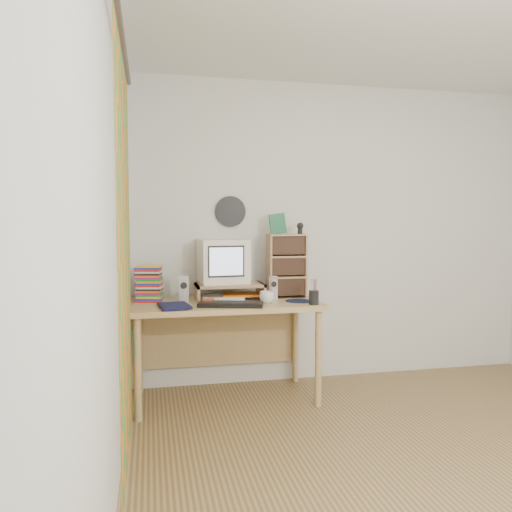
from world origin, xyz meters
name	(u,v)px	position (x,y,z in m)	size (l,w,h in m)	color
floor	(455,474)	(0.00, 0.00, 0.00)	(3.50, 3.50, 0.00)	#9B7D49
back_wall	(337,233)	(0.00, 1.75, 1.25)	(3.50, 3.50, 0.00)	silver
left_wall	(110,244)	(-1.75, 0.00, 1.25)	(3.50, 3.50, 0.00)	silver
curtain	(125,259)	(-1.71, 0.48, 1.15)	(2.20, 2.20, 0.00)	orange
wall_disc	(230,211)	(-0.93, 1.73, 1.43)	(0.25, 0.25, 0.02)	black
desk	(224,317)	(-1.03, 1.44, 0.62)	(1.40, 0.70, 0.75)	tan
monitor_riser	(229,287)	(-0.98, 1.48, 0.84)	(0.52, 0.30, 0.12)	tan
crt_monitor	(224,261)	(-1.02, 1.53, 1.04)	(0.36, 0.36, 0.34)	white
speaker_left	(183,289)	(-1.34, 1.41, 0.85)	(0.07, 0.07, 0.20)	#A5A4A8
speaker_right	(273,287)	(-0.64, 1.45, 0.84)	(0.07, 0.07, 0.18)	#A5A4A8
keyboard	(231,304)	(-1.03, 1.14, 0.77)	(0.46, 0.15, 0.03)	black
dvd_stack	(149,284)	(-1.59, 1.49, 0.88)	(0.18, 0.13, 0.26)	brown
cd_rack	(287,266)	(-0.52, 1.49, 1.00)	(0.30, 0.16, 0.50)	tan
mug	(267,297)	(-0.74, 1.23, 0.79)	(0.11, 0.11, 0.09)	white
diary	(160,305)	(-1.52, 1.17, 0.77)	(0.25, 0.19, 0.05)	#0F1137
mousepad	(299,301)	(-0.49, 1.27, 0.75)	(0.20, 0.20, 0.00)	black
pen_cup	(314,295)	(-0.42, 1.11, 0.82)	(0.07, 0.07, 0.14)	black
papers	(230,296)	(-0.97, 1.49, 0.77)	(0.31, 0.23, 0.04)	silver
red_box	(208,302)	(-1.18, 1.24, 0.77)	(0.09, 0.05, 0.04)	#AC3812
game_box	(278,224)	(-0.59, 1.51, 1.33)	(0.12, 0.03, 0.16)	#1A5E38
webcam	(300,228)	(-0.41, 1.49, 1.30)	(0.05, 0.05, 0.09)	black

